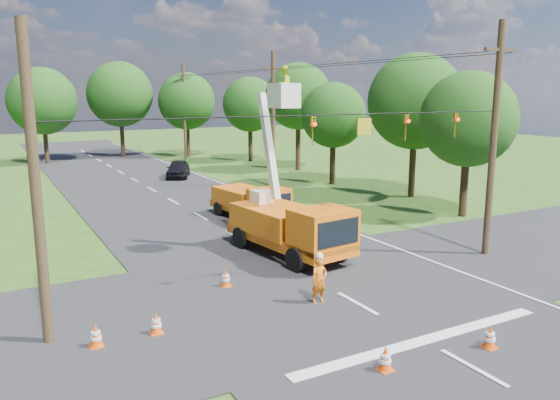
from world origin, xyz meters
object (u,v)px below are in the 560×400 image
traffic_cone_2 (301,237)px  ground_worker (319,280)px  pole_right_far (184,111)px  traffic_cone_1 (490,337)px  tree_right_a (468,119)px  traffic_cone_5 (96,336)px  pole_left (36,189)px  tree_right_b (415,102)px  tree_far_a (42,101)px  traffic_cone_8 (226,278)px  pole_right_near (494,139)px  tree_far_c (187,101)px  traffic_cone_4 (156,323)px  tree_right_c (333,115)px  tree_right_d (298,96)px  traffic_cone_3 (260,217)px  pole_right_mid (273,119)px  bucket_truck (291,218)px  traffic_cone_7 (255,202)px  distant_car (178,169)px  tree_right_e (250,104)px  second_truck (251,201)px  traffic_cone_0 (385,358)px  tree_far_b (120,94)px

traffic_cone_2 → ground_worker: bearing=-116.2°
traffic_cone_2 → pole_right_far: bearing=79.7°
traffic_cone_1 → tree_right_a: 18.16m
traffic_cone_5 → tree_right_a: size_ratio=0.09×
pole_left → tree_right_b: size_ratio=0.93×
pole_right_far → tree_far_a: 13.87m
ground_worker → traffic_cone_8: 3.73m
pole_right_near → tree_far_c: 42.02m
ground_worker → traffic_cone_4: size_ratio=2.34×
ground_worker → traffic_cone_1: (2.40, -5.10, -0.47)m
ground_worker → tree_right_b: (16.09, 13.30, 5.60)m
pole_left → tree_right_c: size_ratio=1.15×
traffic_cone_1 → tree_right_d: 36.57m
traffic_cone_3 → pole_right_mid: (6.20, 10.07, 4.75)m
traffic_cone_3 → pole_right_mid: pole_right_mid is taller
bucket_truck → traffic_cone_7: bucket_truck is taller
pole_right_near → tree_right_b: 13.71m
distant_car → tree_right_e: (10.16, 7.13, 5.08)m
distant_car → traffic_cone_5: (-12.00, -28.89, -0.38)m
second_truck → traffic_cone_7: 3.26m
traffic_cone_0 → tree_right_a: bearing=37.6°
tree_far_a → tree_far_b: bearing=14.0°
tree_right_b → tree_right_d: size_ratio=1.00×
tree_far_a → traffic_cone_0: bearing=-86.6°
distant_car → tree_right_a: (9.86, -21.87, 4.83)m
pole_right_near → tree_right_c: size_ratio=1.28×
tree_far_b → traffic_cone_5: bearing=-103.9°
pole_right_far → tree_right_a: size_ratio=1.21×
second_truck → pole_right_mid: bearing=47.2°
traffic_cone_0 → tree_right_e: size_ratio=0.08×
traffic_cone_1 → tree_far_b: bearing=88.1°
traffic_cone_1 → tree_right_c: bearing=64.9°
traffic_cone_0 → traffic_cone_3: same height
second_truck → pole_right_near: size_ratio=0.56×
second_truck → traffic_cone_1: bearing=-101.5°
pole_right_far → second_truck: bearing=-102.1°
pole_right_near → tree_far_c: size_ratio=1.09×
traffic_cone_7 → pole_left: (-13.38, -13.73, 4.14)m
tree_right_e → tree_far_a: 20.43m
tree_right_a → tree_right_c: bearing=91.3°
traffic_cone_0 → tree_far_a: 49.42m
traffic_cone_0 → ground_worker: bearing=78.1°
traffic_cone_0 → tree_right_c: tree_right_c is taller
pole_left → tree_right_a: bearing=14.6°
traffic_cone_2 → tree_right_a: 12.47m
traffic_cone_3 → traffic_cone_4: size_ratio=1.00×
traffic_cone_7 → pole_right_near: 15.25m
ground_worker → traffic_cone_5: ground_worker is taller
traffic_cone_3 → tree_right_e: (11.50, 25.07, 5.45)m
pole_left → tree_far_a: size_ratio=0.95×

